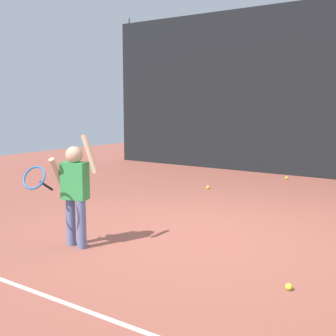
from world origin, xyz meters
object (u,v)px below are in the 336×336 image
Objects in this scene: tennis_player at (73,187)px; tennis_ball_0 at (289,287)px; tennis_ball_5 at (287,178)px; tennis_ball_3 at (208,187)px.

tennis_player is 20.46× the size of tennis_ball_0.
tennis_player reaches higher than tennis_ball_5.
tennis_ball_0 is at bearing -9.83° from tennis_player.
tennis_ball_0 is at bearing -69.66° from tennis_ball_5.
tennis_ball_3 is at bearing 128.52° from tennis_ball_0.
tennis_ball_5 is (0.36, 6.10, -0.69)m from tennis_player.
tennis_player is at bearing -174.44° from tennis_ball_0.
tennis_ball_5 is at bearing 66.13° from tennis_ball_3.
tennis_ball_5 is at bearing 71.21° from tennis_player.
tennis_player is 6.15m from tennis_ball_5.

